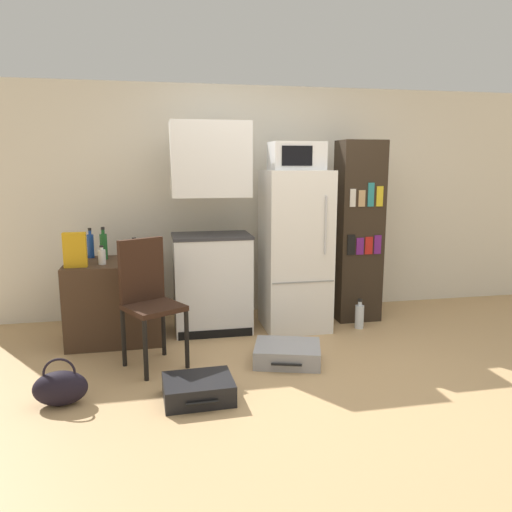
% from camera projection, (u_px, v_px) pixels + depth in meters
% --- Properties ---
extents(ground_plane, '(24.00, 24.00, 0.00)m').
position_uv_depth(ground_plane, '(318.00, 382.00, 3.73)').
color(ground_plane, tan).
extents(wall_back, '(6.40, 0.10, 2.41)m').
position_uv_depth(wall_back, '(280.00, 201.00, 5.48)').
color(wall_back, silver).
rests_on(wall_back, ground_plane).
extents(side_table, '(0.83, 0.65, 0.74)m').
position_uv_depth(side_table, '(115.00, 301.00, 4.59)').
color(side_table, '#422D1E').
rests_on(side_table, ground_plane).
extents(kitchen_hutch, '(0.74, 0.50, 1.99)m').
position_uv_depth(kitchen_hutch, '(211.00, 237.00, 4.75)').
color(kitchen_hutch, white).
rests_on(kitchen_hutch, ground_plane).
extents(refrigerator, '(0.62, 0.62, 1.55)m').
position_uv_depth(refrigerator, '(295.00, 250.00, 4.88)').
color(refrigerator, white).
rests_on(refrigerator, ground_plane).
extents(microwave, '(0.50, 0.36, 0.26)m').
position_uv_depth(microwave, '(296.00, 156.00, 4.71)').
color(microwave, silver).
rests_on(microwave, refrigerator).
extents(bookshelf, '(0.45, 0.34, 1.84)m').
position_uv_depth(bookshelf, '(358.00, 232.00, 5.12)').
color(bookshelf, '#2D2319').
rests_on(bookshelf, ground_plane).
extents(bottle_milk_white, '(0.07, 0.07, 0.17)m').
position_uv_depth(bottle_milk_white, '(102.00, 256.00, 4.38)').
color(bottle_milk_white, white).
rests_on(bottle_milk_white, side_table).
extents(bottle_green_tall, '(0.07, 0.07, 0.30)m').
position_uv_depth(bottle_green_tall, '(104.00, 246.00, 4.60)').
color(bottle_green_tall, '#1E6028').
rests_on(bottle_green_tall, side_table).
extents(bottle_ketchup_red, '(0.08, 0.08, 0.18)m').
position_uv_depth(bottle_ketchup_red, '(134.00, 249.00, 4.74)').
color(bottle_ketchup_red, '#AD1914').
rests_on(bottle_ketchup_red, side_table).
extents(bottle_clear_short, '(0.08, 0.08, 0.16)m').
position_uv_depth(bottle_clear_short, '(151.00, 251.00, 4.65)').
color(bottle_clear_short, silver).
rests_on(bottle_clear_short, side_table).
extents(bottle_blue_soda, '(0.06, 0.06, 0.28)m').
position_uv_depth(bottle_blue_soda, '(91.00, 245.00, 4.68)').
color(bottle_blue_soda, '#1E47A3').
rests_on(bottle_blue_soda, side_table).
extents(bowl, '(0.13, 0.13, 0.04)m').
position_uv_depth(bowl, '(129.00, 260.00, 4.48)').
color(bowl, silver).
rests_on(bowl, side_table).
extents(cereal_box, '(0.19, 0.07, 0.30)m').
position_uv_depth(cereal_box, '(75.00, 250.00, 4.24)').
color(cereal_box, gold).
rests_on(cereal_box, side_table).
extents(chair, '(0.54, 0.54, 1.03)m').
position_uv_depth(chair, '(147.00, 292.00, 3.98)').
color(chair, black).
rests_on(chair, ground_plane).
extents(suitcase_large_flat, '(0.63, 0.56, 0.15)m').
position_uv_depth(suitcase_large_flat, '(287.00, 353.00, 4.10)').
color(suitcase_large_flat, '#99999E').
rests_on(suitcase_large_flat, ground_plane).
extents(suitcase_small_flat, '(0.49, 0.42, 0.15)m').
position_uv_depth(suitcase_small_flat, '(198.00, 389.00, 3.45)').
color(suitcase_small_flat, black).
rests_on(suitcase_small_flat, ground_plane).
extents(handbag, '(0.36, 0.20, 0.33)m').
position_uv_depth(handbag, '(60.00, 388.00, 3.37)').
color(handbag, black).
rests_on(handbag, ground_plane).
extents(water_bottle_front, '(0.09, 0.09, 0.30)m').
position_uv_depth(water_bottle_front, '(359.00, 316.00, 4.95)').
color(water_bottle_front, silver).
rests_on(water_bottle_front, ground_plane).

